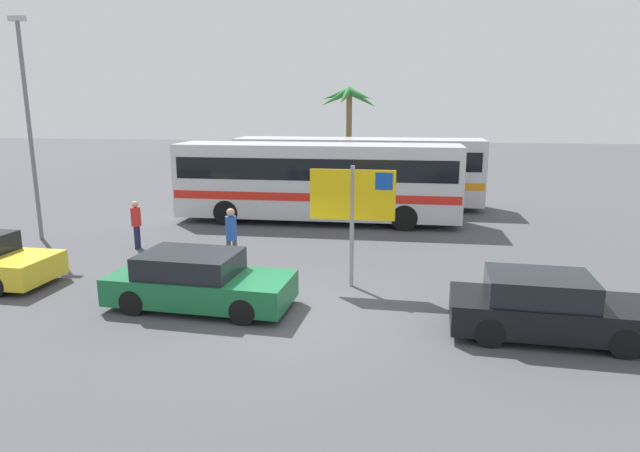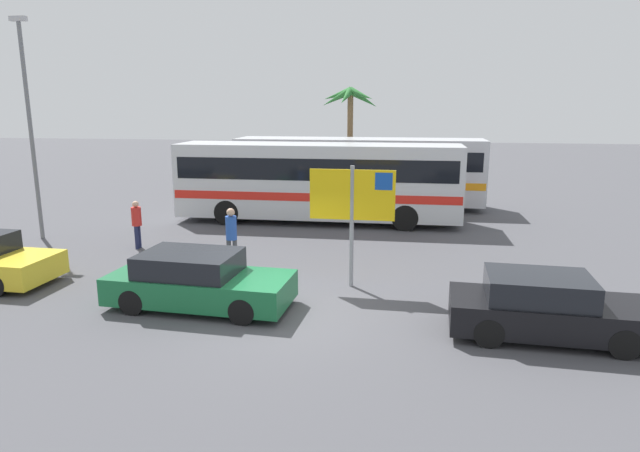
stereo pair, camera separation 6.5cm
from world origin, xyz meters
TOP-DOWN VIEW (x-y plane):
  - ground at (0.00, 0.00)m, footprint 120.00×120.00m
  - bus_front_coach at (-0.63, 10.11)m, footprint 11.33×2.44m
  - bus_rear_coach at (0.71, 13.82)m, footprint 11.33×2.44m
  - ferry_sign at (1.53, 2.24)m, footprint 2.20×0.11m
  - car_green at (-1.96, 0.18)m, footprint 4.40×2.07m
  - car_black at (5.74, -0.41)m, footprint 4.05×1.89m
  - pedestrian_near_sign at (-5.93, 5.04)m, footprint 0.32×0.32m
  - pedestrian_crossing_lot at (-2.12, 3.31)m, footprint 0.32×0.32m
  - lamp_post_left_side at (-9.99, 5.82)m, footprint 0.56×0.20m
  - palm_tree_seaside at (-0.27, 19.32)m, footprint 3.29×3.35m

SIDE VIEW (x-z plane):
  - ground at x=0.00m, z-range 0.00..0.00m
  - car_black at x=5.74m, z-range -0.03..1.30m
  - car_green at x=-1.96m, z-range -0.03..1.30m
  - pedestrian_near_sign at x=-5.93m, z-range 0.14..1.75m
  - pedestrian_crossing_lot at x=-2.12m, z-range 0.17..1.97m
  - bus_front_coach at x=-0.63m, z-range 0.20..3.37m
  - bus_rear_coach at x=0.71m, z-range 0.20..3.37m
  - ferry_sign at x=1.53m, z-range 0.73..3.93m
  - lamp_post_left_side at x=-9.99m, z-range 0.33..7.89m
  - palm_tree_seaside at x=-0.27m, z-range 1.83..7.48m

